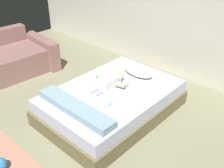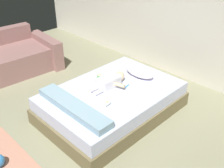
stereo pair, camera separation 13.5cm
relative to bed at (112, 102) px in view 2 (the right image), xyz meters
The scene contains 10 objects.
ground_plane 1.21m from the bed, 88.05° to the right, with size 8.00×8.00×0.00m, color gray.
wall_behind_bed 2.11m from the bed, 88.71° to the left, with size 8.00×0.12×2.59m, color beige.
bed is the anchor object (origin of this frame).
pillow 0.68m from the bed, 89.79° to the left, with size 0.52×0.26×0.13m.
baby 0.31m from the bed, 147.01° to the left, with size 0.53×0.64×0.15m.
toothbrush 0.33m from the bed, 69.28° to the left, with size 0.04×0.12×0.02m.
couch 2.45m from the bed, 168.20° to the right, with size 1.24×1.90×0.75m.
blanket 0.75m from the bed, 90.00° to the right, with size 1.25×0.24×0.10m.
toy_block 0.43m from the bed, 166.16° to the left, with size 0.10×0.10×0.08m.
baby_bottle 0.47m from the bed, 54.11° to the right, with size 0.06×0.10×0.08m.
Camera 2 is at (2.31, -1.15, 2.48)m, focal length 42.85 mm.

